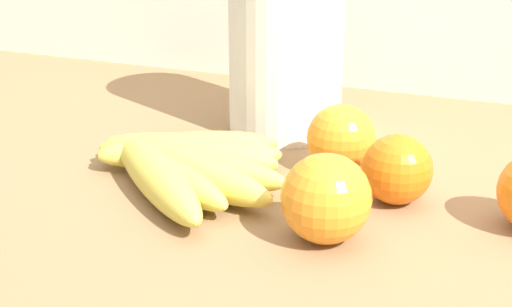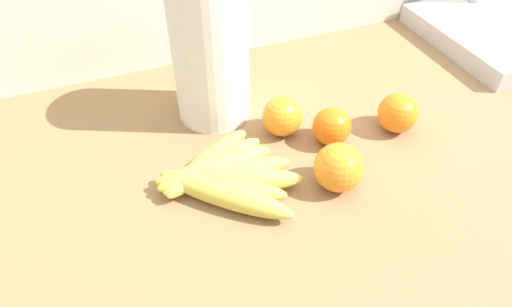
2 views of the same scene
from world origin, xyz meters
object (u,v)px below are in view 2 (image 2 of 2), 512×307
at_px(banana_bunch, 221,177).
at_px(sink_basin, 504,29).
at_px(orange_center, 332,127).
at_px(orange_far_right, 338,167).
at_px(orange_right, 396,112).
at_px(paper_towel_roll, 210,52).
at_px(orange_front, 282,116).

bearing_deg(banana_bunch, sink_basin, 15.08).
height_order(orange_center, orange_far_right, orange_far_right).
xyz_separation_m(orange_center, orange_right, (0.12, -0.01, 0.00)).
height_order(orange_center, paper_towel_roll, paper_towel_roll).
xyz_separation_m(banana_bunch, sink_basin, (0.73, 0.20, 0.00)).
relative_size(orange_far_right, orange_front, 1.09).
distance_m(orange_far_right, sink_basin, 0.63).
bearing_deg(sink_basin, orange_far_right, -155.39).
bearing_deg(sink_basin, orange_right, -156.76).
height_order(orange_center, orange_right, orange_right).
relative_size(orange_front, paper_towel_roll, 0.25).
height_order(orange_right, sink_basin, sink_basin).
bearing_deg(orange_center, banana_bunch, -171.73).
bearing_deg(paper_towel_roll, sink_basin, 1.60).
bearing_deg(banana_bunch, orange_center, 8.27).
relative_size(orange_right, sink_basin, 0.21).
relative_size(orange_center, orange_front, 0.93).
xyz_separation_m(orange_far_right, orange_right, (0.16, 0.09, -0.00)).
distance_m(banana_bunch, orange_right, 0.32).
xyz_separation_m(paper_towel_roll, sink_basin, (0.69, 0.02, -0.10)).
relative_size(banana_bunch, paper_towel_roll, 0.81).
distance_m(banana_bunch, sink_basin, 0.76).
height_order(banana_bunch, orange_front, orange_front).
xyz_separation_m(orange_right, sink_basin, (0.41, 0.18, -0.01)).
height_order(banana_bunch, orange_center, orange_center).
xyz_separation_m(orange_center, sink_basin, (0.53, 0.17, -0.01)).
bearing_deg(orange_center, orange_right, -3.63).
bearing_deg(orange_front, sink_basin, 10.91).
distance_m(orange_center, sink_basin, 0.55).
relative_size(orange_far_right, sink_basin, 0.23).
distance_m(orange_front, paper_towel_roll, 0.16).
xyz_separation_m(orange_far_right, sink_basin, (0.57, 0.26, -0.01)).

